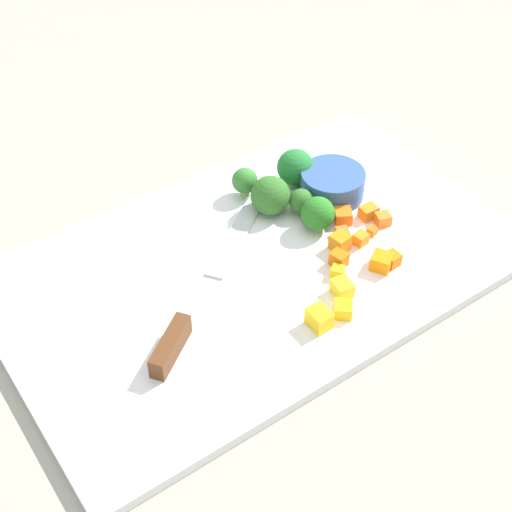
% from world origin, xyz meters
% --- Properties ---
extents(ground_plane, '(4.00, 4.00, 0.00)m').
position_xyz_m(ground_plane, '(0.00, 0.00, 0.00)').
color(ground_plane, gray).
extents(cutting_board, '(0.53, 0.32, 0.01)m').
position_xyz_m(cutting_board, '(0.00, 0.00, 0.01)').
color(cutting_board, white).
rests_on(cutting_board, ground_plane).
extents(prep_bowl, '(0.07, 0.07, 0.03)m').
position_xyz_m(prep_bowl, '(-0.14, -0.04, 0.03)').
color(prep_bowl, '#345793').
rests_on(prep_bowl, cutting_board).
extents(chef_knife, '(0.24, 0.18, 0.02)m').
position_xyz_m(chef_knife, '(0.09, 0.02, 0.02)').
color(chef_knife, silver).
rests_on(chef_knife, cutting_board).
extents(carrot_dice_0, '(0.01, 0.01, 0.01)m').
position_xyz_m(carrot_dice_0, '(-0.13, 0.04, 0.02)').
color(carrot_dice_0, orange).
rests_on(carrot_dice_0, cutting_board).
extents(carrot_dice_1, '(0.02, 0.02, 0.02)m').
position_xyz_m(carrot_dice_1, '(-0.09, 0.03, 0.02)').
color(carrot_dice_1, orange).
rests_on(carrot_dice_1, cutting_board).
extents(carrot_dice_2, '(0.02, 0.02, 0.01)m').
position_xyz_m(carrot_dice_2, '(-0.10, 0.02, 0.02)').
color(carrot_dice_2, orange).
rests_on(carrot_dice_2, cutting_board).
extents(carrot_dice_3, '(0.02, 0.01, 0.01)m').
position_xyz_m(carrot_dice_3, '(-0.11, 0.04, 0.02)').
color(carrot_dice_3, orange).
rests_on(carrot_dice_3, cutting_board).
extents(carrot_dice_4, '(0.02, 0.02, 0.01)m').
position_xyz_m(carrot_dice_4, '(-0.15, 0.03, 0.02)').
color(carrot_dice_4, orange).
rests_on(carrot_dice_4, cutting_board).
extents(carrot_dice_5, '(0.02, 0.02, 0.01)m').
position_xyz_m(carrot_dice_5, '(-0.14, 0.01, 0.02)').
color(carrot_dice_5, orange).
rests_on(carrot_dice_5, cutting_board).
extents(carrot_dice_6, '(0.03, 0.03, 0.02)m').
position_xyz_m(carrot_dice_6, '(-0.10, 0.08, 0.02)').
color(carrot_dice_6, orange).
rests_on(carrot_dice_6, cutting_board).
extents(carrot_dice_7, '(0.02, 0.02, 0.01)m').
position_xyz_m(carrot_dice_7, '(-0.11, 0.08, 0.02)').
color(carrot_dice_7, orange).
rests_on(carrot_dice_7, cutting_board).
extents(carrot_dice_8, '(0.02, 0.02, 0.02)m').
position_xyz_m(carrot_dice_8, '(-0.07, 0.05, 0.02)').
color(carrot_dice_8, orange).
rests_on(carrot_dice_8, cutting_board).
extents(carrot_dice_9, '(0.03, 0.03, 0.01)m').
position_xyz_m(carrot_dice_9, '(-0.12, -0.00, 0.02)').
color(carrot_dice_9, orange).
rests_on(carrot_dice_9, cutting_board).
extents(pepper_dice_0, '(0.02, 0.02, 0.01)m').
position_xyz_m(pepper_dice_0, '(-0.03, 0.11, 0.02)').
color(pepper_dice_0, yellow).
rests_on(pepper_dice_0, cutting_board).
extents(pepper_dice_1, '(0.02, 0.02, 0.02)m').
position_xyz_m(pepper_dice_1, '(-0.04, 0.08, 0.02)').
color(pepper_dice_1, yellow).
rests_on(pepper_dice_1, cutting_board).
extents(pepper_dice_2, '(0.02, 0.02, 0.02)m').
position_xyz_m(pepper_dice_2, '(0.00, 0.10, 0.02)').
color(pepper_dice_2, yellow).
rests_on(pepper_dice_2, cutting_board).
extents(pepper_dice_3, '(0.02, 0.02, 0.01)m').
position_xyz_m(pepper_dice_3, '(-0.06, 0.06, 0.02)').
color(pepper_dice_3, yellow).
rests_on(pepper_dice_3, cutting_board).
extents(broccoli_floret_0, '(0.04, 0.04, 0.04)m').
position_xyz_m(broccoli_floret_0, '(-0.06, -0.06, 0.03)').
color(broccoli_floret_0, '#88C254').
rests_on(broccoli_floret_0, cutting_board).
extents(broccoli_floret_1, '(0.04, 0.04, 0.04)m').
position_xyz_m(broccoli_floret_1, '(-0.09, -0.01, 0.03)').
color(broccoli_floret_1, '#8FC06A').
rests_on(broccoli_floret_1, cutting_board).
extents(broccoli_floret_2, '(0.04, 0.04, 0.05)m').
position_xyz_m(broccoli_floret_2, '(-0.11, -0.08, 0.04)').
color(broccoli_floret_2, '#98B06A').
rests_on(broccoli_floret_2, cutting_board).
extents(broccoli_floret_3, '(0.03, 0.03, 0.04)m').
position_xyz_m(broccoli_floret_3, '(-0.05, -0.10, 0.03)').
color(broccoli_floret_3, '#92B76B').
rests_on(broccoli_floret_3, cutting_board).
extents(broccoli_floret_4, '(0.03, 0.03, 0.03)m').
position_xyz_m(broccoli_floret_4, '(-0.09, -0.04, 0.03)').
color(broccoli_floret_4, '#83C058').
rests_on(broccoli_floret_4, cutting_board).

